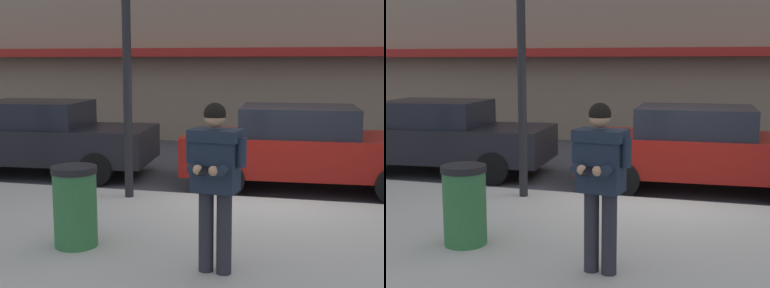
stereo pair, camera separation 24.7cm
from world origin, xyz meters
TOP-DOWN VIEW (x-y plane):
  - ground_plane at (0.00, 0.00)m, footprint 80.00×80.00m
  - sidewalk at (1.00, -2.85)m, footprint 32.00×5.30m
  - curb_paint_line at (1.00, 0.05)m, footprint 28.00×0.12m
  - parked_sedan_near at (-4.82, 1.25)m, footprint 4.62×2.17m
  - parked_sedan_mid at (0.55, 1.15)m, footprint 4.58×2.09m
  - man_texting_on_phone at (-0.27, -3.48)m, footprint 0.64×0.62m
  - street_lamp_post at (-2.25, -0.65)m, footprint 0.36×0.36m
  - trash_bin at (-2.07, -3.04)m, footprint 0.55×0.55m

SIDE VIEW (x-z plane):
  - ground_plane at x=0.00m, z-range 0.00..0.00m
  - curb_paint_line at x=1.00m, z-range 0.00..0.01m
  - sidewalk at x=1.00m, z-range 0.00..0.14m
  - trash_bin at x=-2.07m, z-range 0.14..1.12m
  - parked_sedan_near at x=-4.82m, z-range 0.02..1.56m
  - parked_sedan_mid at x=0.55m, z-range 0.02..1.56m
  - man_texting_on_phone at x=-0.27m, z-range 0.35..2.15m
  - street_lamp_post at x=-2.25m, z-range 0.70..5.58m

